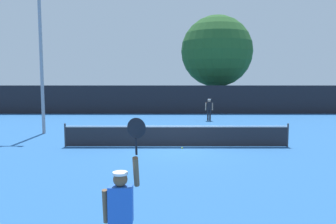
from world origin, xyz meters
name	(u,v)px	position (x,y,z in m)	size (l,w,h in m)	color
ground_plane	(176,147)	(0.00, 0.00, 0.00)	(120.00, 120.00, 0.00)	#235693
tennis_net	(176,136)	(0.00, 0.00, 0.51)	(10.18, 0.08, 1.07)	#232328
perimeter_fence	(171,100)	(0.00, 14.46, 1.26)	(38.96, 0.12, 2.51)	black
player_serving	(121,206)	(-1.12, -9.75, 1.07)	(0.67, 0.39, 2.46)	blue
player_receiving	(208,108)	(2.65, 9.46, 0.98)	(0.57, 0.24, 1.60)	black
tennis_ball	(181,148)	(0.24, -0.43, 0.03)	(0.07, 0.07, 0.07)	#CCE033
light_pole	(39,39)	(-7.43, 3.74, 5.26)	(1.18, 0.28, 9.36)	gray
large_tree	(216,51)	(4.63, 19.61, 5.91)	(7.31, 7.31, 9.57)	brown
parked_car_near	(104,100)	(-7.45, 21.95, 0.78)	(2.07, 4.28, 1.69)	black
parked_car_mid	(147,100)	(-2.64, 21.63, 0.78)	(2.07, 4.27, 1.69)	navy
parked_car_far	(227,101)	(5.93, 19.85, 0.78)	(1.99, 4.24, 1.69)	red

